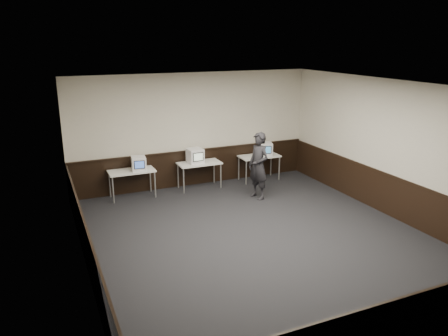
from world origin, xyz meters
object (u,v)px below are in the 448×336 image
(desk_center, at_px, (199,165))
(emac_right, at_px, (265,149))
(desk_right, at_px, (259,158))
(emac_left, at_px, (139,163))
(person, at_px, (259,166))
(desk_left, at_px, (132,173))
(emac_center, at_px, (195,156))

(desk_center, xyz_separation_m, emac_right, (2.08, -0.03, 0.26))
(desk_right, xyz_separation_m, emac_left, (-3.61, -0.05, 0.25))
(person, bearing_deg, desk_center, -155.40)
(desk_left, xyz_separation_m, emac_center, (1.79, 0.01, 0.27))
(desk_center, bearing_deg, emac_right, -0.82)
(desk_center, bearing_deg, desk_left, 180.00)
(desk_left, height_order, desk_center, same)
(desk_left, xyz_separation_m, desk_center, (1.90, 0.00, 0.00))
(desk_left, bearing_deg, emac_left, -15.57)
(person, bearing_deg, emac_center, -152.98)
(desk_center, bearing_deg, person, -50.08)
(desk_right, relative_size, emac_right, 2.39)
(person, bearing_deg, emac_left, -130.07)
(desk_left, distance_m, emac_left, 0.32)
(desk_right, bearing_deg, person, -118.84)
(desk_right, bearing_deg, emac_center, 179.69)
(desk_center, relative_size, emac_left, 2.79)
(person, bearing_deg, emac_right, 129.73)
(desk_right, height_order, emac_center, emac_center)
(desk_right, relative_size, emac_left, 2.79)
(emac_left, bearing_deg, desk_right, 7.76)
(emac_center, bearing_deg, desk_center, -8.42)
(desk_left, bearing_deg, desk_center, 0.00)
(desk_right, xyz_separation_m, person, (-0.75, -1.37, 0.21))
(emac_center, bearing_deg, emac_right, -3.99)
(emac_center, height_order, emac_right, emac_center)
(desk_left, relative_size, person, 0.68)
(emac_center, distance_m, person, 1.87)
(desk_right, distance_m, emac_left, 3.62)
(emac_left, bearing_deg, person, -17.82)
(desk_left, relative_size, emac_center, 2.63)
(emac_left, bearing_deg, emac_center, 9.19)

